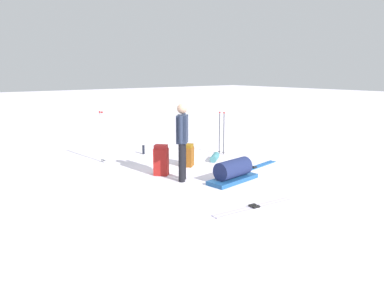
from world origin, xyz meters
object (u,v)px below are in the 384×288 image
object	(u,v)px
backpack_large_dark	(161,160)
ski_poles_planted_near	(102,134)
skier_standing	(182,138)
ski_pair_near	(254,207)
backpack_bright	(188,155)
sleeping_mat_rolled	(215,157)
ski_pair_far	(253,168)
thermos_bottle	(143,150)
gear_sled	(233,171)
ski_poles_planted_far	(222,131)

from	to	relation	value
backpack_large_dark	ski_poles_planted_near	distance (m)	2.08
skier_standing	ski_pair_near	distance (m)	2.31
skier_standing	ski_poles_planted_near	xyz separation A→B (m)	(2.60, 0.71, -0.20)
backpack_bright	sleeping_mat_rolled	distance (m)	0.95
backpack_large_dark	skier_standing	bearing A→B (deg)	-167.47
ski_pair_far	ski_poles_planted_near	size ratio (longest dim) A/B	1.43
backpack_large_dark	thermos_bottle	world-z (taller)	backpack_large_dark
backpack_large_dark	sleeping_mat_rolled	world-z (taller)	backpack_large_dark
ski_pair_near	thermos_bottle	xyz separation A→B (m)	(4.90, -0.61, 0.12)
backpack_large_dark	gear_sled	world-z (taller)	backpack_large_dark
ski_pair_near	sleeping_mat_rolled	xyz separation A→B (m)	(3.04, -1.74, 0.08)
backpack_bright	thermos_bottle	bearing A→B (deg)	6.25
ski_pair_far	ski_poles_planted_far	world-z (taller)	ski_poles_planted_far
ski_poles_planted_far	sleeping_mat_rolled	size ratio (longest dim) A/B	2.25
backpack_bright	gear_sled	world-z (taller)	backpack_bright
ski_poles_planted_near	sleeping_mat_rolled	size ratio (longest dim) A/B	2.47
ski_pair_far	backpack_large_dark	bearing A→B (deg)	66.67
sleeping_mat_rolled	thermos_bottle	world-z (taller)	thermos_bottle
ski_pair_near	ski_pair_far	distance (m)	2.68
ski_pair_near	ski_pair_far	size ratio (longest dim) A/B	0.88
backpack_bright	sleeping_mat_rolled	world-z (taller)	backpack_bright
ski_pair_far	gear_sled	xyz separation A→B (m)	(-0.47, 1.15, 0.21)
sleeping_mat_rolled	ski_poles_planted_far	bearing A→B (deg)	-54.76
ski_poles_planted_far	backpack_bright	bearing A→B (deg)	106.85
backpack_bright	ski_poles_planted_far	xyz separation A→B (m)	(0.48, -1.60, 0.42)
ski_pair_near	backpack_bright	xyz separation A→B (m)	(3.03, -0.81, 0.26)
skier_standing	thermos_bottle	bearing A→B (deg)	-12.81
backpack_large_dark	sleeping_mat_rolled	xyz separation A→B (m)	(0.29, -1.91, -0.26)
sleeping_mat_rolled	ski_poles_planted_near	bearing A→B (deg)	55.98
skier_standing	gear_sled	size ratio (longest dim) A/B	1.31
skier_standing	ski_pair_near	world-z (taller)	skier_standing
gear_sled	backpack_bright	bearing A→B (deg)	-0.45
skier_standing	backpack_large_dark	distance (m)	0.89
backpack_bright	sleeping_mat_rolled	xyz separation A→B (m)	(0.01, -0.93, -0.19)
ski_poles_planted_near	sleeping_mat_rolled	distance (m)	3.06
ski_pair_near	gear_sled	world-z (taller)	gear_sled
backpack_bright	ski_poles_planted_far	size ratio (longest dim) A/B	0.46
skier_standing	gear_sled	bearing A→B (deg)	-131.84
sleeping_mat_rolled	ski_pair_near	bearing A→B (deg)	150.24
ski_poles_planted_near	skier_standing	bearing A→B (deg)	-164.81
ski_pair_far	skier_standing	bearing A→B (deg)	82.15
ski_poles_planted_far	sleeping_mat_rolled	world-z (taller)	ski_poles_planted_far
ski_pair_near	gear_sled	bearing A→B (deg)	-30.24
ski_pair_far	ski_poles_planted_near	distance (m)	4.00
backpack_large_dark	ski_poles_planted_far	bearing A→B (deg)	-73.49
ski_poles_planted_far	gear_sled	distance (m)	2.72
backpack_large_dark	gear_sled	distance (m)	1.69
gear_sled	sleeping_mat_rolled	world-z (taller)	gear_sled
ski_poles_planted_near	sleeping_mat_rolled	bearing A→B (deg)	-124.02
skier_standing	ski_pair_far	world-z (taller)	skier_standing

